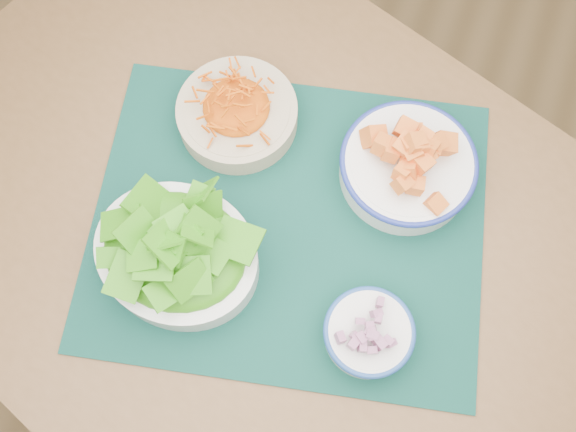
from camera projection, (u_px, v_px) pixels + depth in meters
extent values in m
plane|color=tan|center=(270.00, 381.00, 1.65)|extent=(4.00, 4.00, 0.00)
cube|color=brown|center=(285.00, 246.00, 1.01)|extent=(1.55, 1.28, 0.04)
cylinder|color=brown|center=(199.00, 28.00, 1.60)|extent=(0.06, 0.06, 0.71)
cube|color=black|center=(288.00, 223.00, 1.00)|extent=(0.70, 0.61, 0.00)
cylinder|color=tan|center=(238.00, 115.00, 1.04)|extent=(0.24, 0.24, 0.04)
ellipsoid|color=#E2600C|center=(236.00, 104.00, 1.01)|extent=(0.17, 0.17, 0.03)
cylinder|color=white|center=(407.00, 168.00, 1.01)|extent=(0.26, 0.26, 0.05)
torus|color=navy|center=(409.00, 162.00, 0.98)|extent=(0.21, 0.21, 0.01)
ellipsoid|color=orange|center=(412.00, 154.00, 0.96)|extent=(0.18, 0.18, 0.05)
ellipsoid|color=#1B7007|center=(171.00, 244.00, 0.90)|extent=(0.22, 0.18, 0.07)
cylinder|color=white|center=(368.00, 334.00, 0.92)|extent=(0.16, 0.16, 0.04)
torus|color=#1F458F|center=(370.00, 332.00, 0.91)|extent=(0.13, 0.13, 0.01)
ellipsoid|color=maroon|center=(371.00, 330.00, 0.89)|extent=(0.11, 0.11, 0.02)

